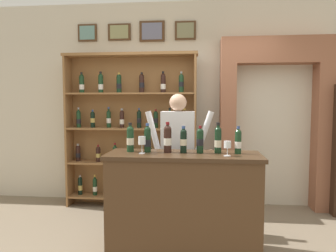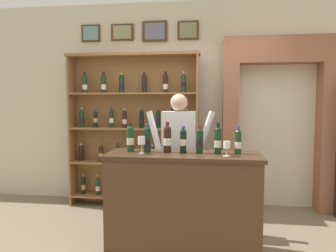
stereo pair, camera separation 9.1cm
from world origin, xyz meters
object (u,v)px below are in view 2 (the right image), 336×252
tasting_bottle_grappa (167,138)px  tasting_bottle_brunello (238,141)px  wine_shelf (134,128)px  tasting_bottle_vin_santo (130,138)px  tasting_bottle_prosecco (183,140)px  wine_glass_spare (142,141)px  tasting_bottle_super_tuscan (200,140)px  tasting_counter (183,203)px  tasting_bottle_riserva (218,139)px  wine_glass_left (227,146)px  tasting_bottle_rosso (147,139)px  shopkeeper (179,147)px

tasting_bottle_grappa → tasting_bottle_brunello: bearing=-0.2°
wine_shelf → tasting_bottle_vin_santo: wine_shelf is taller
tasting_bottle_brunello → tasting_bottle_prosecco: bearing=179.7°
tasting_bottle_vin_santo → wine_glass_spare: tasting_bottle_vin_santo is taller
wine_shelf → tasting_bottle_super_tuscan: bearing=-52.9°
tasting_counter → wine_glass_spare: bearing=-173.6°
tasting_bottle_riserva → wine_glass_left: tasting_bottle_riserva is taller
tasting_bottle_riserva → tasting_bottle_vin_santo: bearing=-179.6°
tasting_counter → tasting_bottle_brunello: 0.84m
tasting_counter → wine_glass_spare: wine_glass_spare is taller
tasting_bottle_vin_santo → tasting_bottle_rosso: tasting_bottle_vin_santo is taller
tasting_bottle_vin_santo → tasting_bottle_grappa: 0.39m
shopkeeper → tasting_bottle_vin_santo: bearing=-131.9°
tasting_bottle_prosecco → wine_glass_spare: size_ratio=1.58×
shopkeeper → tasting_bottle_vin_santo: shopkeeper is taller
tasting_bottle_vin_santo → tasting_bottle_rosso: 0.18m
shopkeeper → tasting_bottle_super_tuscan: shopkeeper is taller
tasting_counter → wine_glass_spare: size_ratio=8.90×
tasting_bottle_vin_santo → tasting_bottle_brunello: size_ratio=1.10×
shopkeeper → tasting_bottle_grappa: shopkeeper is taller
tasting_bottle_rosso → wine_glass_left: (0.81, -0.15, -0.03)m
tasting_bottle_rosso → tasting_bottle_riserva: tasting_bottle_riserva is taller
tasting_counter → tasting_bottle_super_tuscan: size_ratio=5.55×
wine_shelf → tasting_bottle_grappa: 1.49m
tasting_counter → wine_glass_left: 0.76m
tasting_bottle_super_tuscan → wine_glass_left: size_ratio=1.92×
tasting_bottle_rosso → tasting_bottle_brunello: tasting_bottle_rosso is taller
tasting_bottle_rosso → tasting_bottle_vin_santo: bearing=176.8°
tasting_bottle_rosso → wine_glass_left: bearing=-10.3°
wine_shelf → tasting_bottle_prosecco: size_ratio=8.10×
wine_glass_left → tasting_bottle_vin_santo: bearing=171.0°
wine_shelf → wine_glass_left: wine_shelf is taller
tasting_bottle_riserva → tasting_bottle_super_tuscan: bearing=-172.7°
tasting_bottle_vin_santo → tasting_bottle_riserva: tasting_bottle_riserva is taller
wine_shelf → tasting_counter: wine_shelf is taller
wine_shelf → tasting_bottle_super_tuscan: size_ratio=7.98×
tasting_bottle_grappa → wine_glass_left: 0.62m
wine_glass_spare → wine_glass_left: bearing=-3.4°
tasting_counter → tasting_bottle_super_tuscan: tasting_bottle_super_tuscan is taller
tasting_bottle_grappa → tasting_bottle_super_tuscan: bearing=-1.8°
wine_glass_left → tasting_bottle_grappa: bearing=165.9°
tasting_bottle_grappa → tasting_bottle_riserva: (0.51, 0.01, -0.01)m
tasting_bottle_prosecco → wine_glass_spare: tasting_bottle_prosecco is taller
wine_shelf → tasting_bottle_super_tuscan: wine_shelf is taller
tasting_bottle_super_tuscan → wine_glass_left: (0.26, -0.14, -0.03)m
tasting_bottle_prosecco → wine_glass_spare: bearing=-166.6°
tasting_bottle_super_tuscan → tasting_bottle_rosso: bearing=179.2°
tasting_counter → tasting_bottle_vin_santo: tasting_bottle_vin_santo is taller
tasting_bottle_grappa → tasting_bottle_brunello: size_ratio=1.13×
tasting_bottle_rosso → wine_glass_spare: tasting_bottle_rosso is taller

